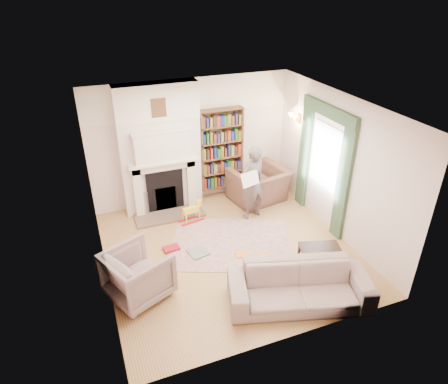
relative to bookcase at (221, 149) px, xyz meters
name	(u,v)px	position (x,y,z in m)	size (l,w,h in m)	color
floor	(229,251)	(-0.65, -2.12, -1.18)	(4.50, 4.50, 0.00)	olive
ceiling	(230,107)	(-0.65, -2.12, 1.62)	(4.50, 4.50, 0.00)	white
wall_back	(192,142)	(-0.65, 0.13, 0.22)	(4.50, 4.50, 0.00)	white
wall_front	(294,262)	(-0.65, -4.37, 0.22)	(4.50, 4.50, 0.00)	white
wall_left	(96,210)	(-2.90, -2.12, 0.22)	(4.50, 4.50, 0.00)	white
wall_right	(338,166)	(1.60, -2.12, 0.22)	(4.50, 4.50, 0.00)	white
fireplace	(160,150)	(-1.40, -0.07, 0.21)	(1.70, 0.58, 2.80)	white
bookcase	(221,149)	(0.00, 0.00, 0.00)	(1.00, 0.24, 1.85)	brown
window	(325,156)	(1.58, -1.72, 0.27)	(0.02, 0.90, 1.30)	silver
curtain_left	(343,183)	(1.55, -2.42, 0.02)	(0.07, 0.32, 2.40)	#314D34
curtain_right	(304,155)	(1.55, -1.02, 0.02)	(0.07, 0.32, 2.40)	#314D34
pelmet	(329,111)	(1.54, -1.72, 1.20)	(0.09, 1.70, 0.24)	#314D34
wall_sconce	(291,119)	(1.38, -0.62, 0.72)	(0.20, 0.24, 0.24)	gold
rug	(231,243)	(-0.52, -1.92, -1.17)	(2.30, 1.77, 0.01)	#BCB08E
armchair_reading	(259,185)	(0.71, -0.55, -0.78)	(1.20, 1.05, 0.78)	#452D25
armchair_left	(138,274)	(-2.45, -2.71, -0.75)	(0.90, 0.93, 0.84)	gray
sofa	(299,286)	(-0.11, -3.79, -0.85)	(2.23, 0.87, 0.65)	#BFAE9D
man_reading	(252,183)	(0.26, -1.15, -0.36)	(0.60, 0.39, 1.64)	#554844
newspaper	(250,179)	(0.11, -1.35, -0.14)	(0.42, 0.02, 0.29)	white
coffee_table	(319,258)	(0.65, -3.19, -0.95)	(0.70, 0.45, 0.45)	#381D13
paraffin_heater	(143,203)	(-1.90, -0.22, -0.90)	(0.24, 0.24, 0.55)	#9FA2A7
rocking_horse	(191,212)	(-1.02, -0.88, -0.94)	(0.53, 0.21, 0.47)	yellow
board_game	(198,252)	(-1.22, -1.99, -1.15)	(0.35, 0.35, 0.03)	gold
game_box_lid	(171,248)	(-1.67, -1.70, -1.14)	(0.30, 0.20, 0.05)	#A61323
comic_annuals	(253,255)	(-0.29, -2.44, -1.16)	(0.63, 0.41, 0.02)	red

